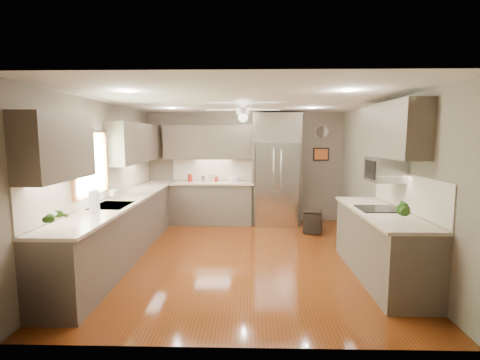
{
  "coord_description": "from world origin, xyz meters",
  "views": [
    {
      "loc": [
        0.09,
        -5.5,
        1.94
      ],
      "look_at": [
        -0.06,
        0.6,
        1.18
      ],
      "focal_mm": 26.0,
      "sensor_mm": 36.0,
      "label": 1
    }
  ],
  "objects_px": {
    "refrigerator": "(276,171)",
    "microwave": "(385,170)",
    "canister_b": "(203,179)",
    "soap_bottle": "(115,193)",
    "potted_plant_left": "(57,216)",
    "bowl": "(234,181)",
    "stool": "(313,222)",
    "canister_d": "(216,179)",
    "potted_plant_right": "(405,209)",
    "paper_towel": "(94,202)",
    "canister_c": "(211,178)",
    "canister_a": "(190,178)"
  },
  "relations": [
    {
      "from": "potted_plant_right",
      "to": "microwave",
      "type": "bearing_deg",
      "value": 82.9
    },
    {
      "from": "soap_bottle",
      "to": "canister_c",
      "type": "bearing_deg",
      "value": 58.24
    },
    {
      "from": "potted_plant_left",
      "to": "microwave",
      "type": "height_order",
      "value": "microwave"
    },
    {
      "from": "potted_plant_left",
      "to": "bowl",
      "type": "bearing_deg",
      "value": 67.6
    },
    {
      "from": "canister_b",
      "to": "refrigerator",
      "type": "distance_m",
      "value": 1.63
    },
    {
      "from": "stool",
      "to": "paper_towel",
      "type": "bearing_deg",
      "value": -144.52
    },
    {
      "from": "canister_d",
      "to": "potted_plant_right",
      "type": "bearing_deg",
      "value": -55.86
    },
    {
      "from": "canister_b",
      "to": "canister_d",
      "type": "height_order",
      "value": "canister_b"
    },
    {
      "from": "stool",
      "to": "potted_plant_right",
      "type": "bearing_deg",
      "value": -79.96
    },
    {
      "from": "canister_a",
      "to": "refrigerator",
      "type": "bearing_deg",
      "value": -2.81
    },
    {
      "from": "canister_b",
      "to": "stool",
      "type": "relative_size",
      "value": 0.3
    },
    {
      "from": "bowl",
      "to": "refrigerator",
      "type": "height_order",
      "value": "refrigerator"
    },
    {
      "from": "potted_plant_left",
      "to": "microwave",
      "type": "distance_m",
      "value": 4.22
    },
    {
      "from": "canister_c",
      "to": "canister_d",
      "type": "bearing_deg",
      "value": 21.53
    },
    {
      "from": "canister_c",
      "to": "refrigerator",
      "type": "xyz_separation_m",
      "value": [
        1.44,
        -0.04,
        0.16
      ]
    },
    {
      "from": "paper_towel",
      "to": "canister_a",
      "type": "bearing_deg",
      "value": 77.21
    },
    {
      "from": "canister_d",
      "to": "potted_plant_left",
      "type": "relative_size",
      "value": 0.36
    },
    {
      "from": "canister_c",
      "to": "canister_a",
      "type": "bearing_deg",
      "value": 173.03
    },
    {
      "from": "canister_c",
      "to": "potted_plant_right",
      "type": "relative_size",
      "value": 0.56
    },
    {
      "from": "potted_plant_left",
      "to": "microwave",
      "type": "xyz_separation_m",
      "value": [
        3.97,
        1.39,
        0.38
      ]
    },
    {
      "from": "bowl",
      "to": "refrigerator",
      "type": "xyz_separation_m",
      "value": [
        0.93,
        -0.06,
        0.22
      ]
    },
    {
      "from": "canister_c",
      "to": "canister_d",
      "type": "relative_size",
      "value": 1.63
    },
    {
      "from": "canister_b",
      "to": "refrigerator",
      "type": "relative_size",
      "value": 0.06
    },
    {
      "from": "potted_plant_right",
      "to": "paper_towel",
      "type": "height_order",
      "value": "potted_plant_right"
    },
    {
      "from": "canister_b",
      "to": "canister_c",
      "type": "bearing_deg",
      "value": -10.23
    },
    {
      "from": "refrigerator",
      "to": "microwave",
      "type": "distance_m",
      "value": 3.03
    },
    {
      "from": "canister_c",
      "to": "refrigerator",
      "type": "height_order",
      "value": "refrigerator"
    },
    {
      "from": "potted_plant_right",
      "to": "microwave",
      "type": "height_order",
      "value": "microwave"
    },
    {
      "from": "canister_a",
      "to": "canister_b",
      "type": "relative_size",
      "value": 1.27
    },
    {
      "from": "bowl",
      "to": "paper_towel",
      "type": "bearing_deg",
      "value": -118.35
    },
    {
      "from": "canister_a",
      "to": "canister_d",
      "type": "distance_m",
      "value": 0.6
    },
    {
      "from": "refrigerator",
      "to": "stool",
      "type": "distance_m",
      "value": 1.4
    },
    {
      "from": "potted_plant_left",
      "to": "bowl",
      "type": "xyz_separation_m",
      "value": [
        1.71,
        4.16,
        -0.13
      ]
    },
    {
      "from": "canister_b",
      "to": "stool",
      "type": "height_order",
      "value": "canister_b"
    },
    {
      "from": "canister_c",
      "to": "potted_plant_left",
      "type": "height_order",
      "value": "potted_plant_left"
    },
    {
      "from": "bowl",
      "to": "stool",
      "type": "distance_m",
      "value": 1.96
    },
    {
      "from": "canister_c",
      "to": "bowl",
      "type": "relative_size",
      "value": 0.81
    },
    {
      "from": "soap_bottle",
      "to": "refrigerator",
      "type": "height_order",
      "value": "refrigerator"
    },
    {
      "from": "refrigerator",
      "to": "stool",
      "type": "xyz_separation_m",
      "value": [
        0.69,
        -0.76,
        -0.95
      ]
    },
    {
      "from": "canister_b",
      "to": "soap_bottle",
      "type": "xyz_separation_m",
      "value": [
        -1.16,
        -2.2,
        0.03
      ]
    },
    {
      "from": "refrigerator",
      "to": "bowl",
      "type": "bearing_deg",
      "value": 176.49
    },
    {
      "from": "paper_towel",
      "to": "potted_plant_right",
      "type": "bearing_deg",
      "value": -7.44
    },
    {
      "from": "potted_plant_left",
      "to": "canister_d",
      "type": "bearing_deg",
      "value": 72.54
    },
    {
      "from": "bowl",
      "to": "soap_bottle",
      "type": "bearing_deg",
      "value": -130.26
    },
    {
      "from": "bowl",
      "to": "microwave",
      "type": "distance_m",
      "value": 3.6
    },
    {
      "from": "canister_a",
      "to": "potted_plant_right",
      "type": "bearing_deg",
      "value": -50.16
    },
    {
      "from": "canister_a",
      "to": "paper_towel",
      "type": "bearing_deg",
      "value": -102.79
    },
    {
      "from": "canister_c",
      "to": "paper_towel",
      "type": "xyz_separation_m",
      "value": [
        -1.22,
        -3.19,
        0.05
      ]
    },
    {
      "from": "canister_b",
      "to": "microwave",
      "type": "xyz_separation_m",
      "value": [
        2.95,
        -2.78,
        0.47
      ]
    },
    {
      "from": "potted_plant_left",
      "to": "refrigerator",
      "type": "distance_m",
      "value": 4.88
    }
  ]
}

